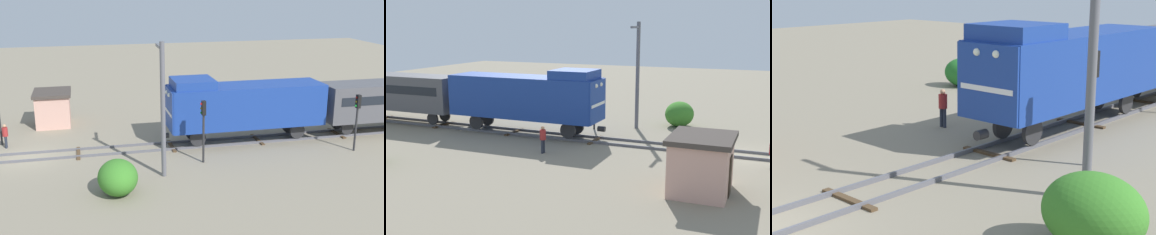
% 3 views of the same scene
% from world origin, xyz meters
% --- Properties ---
extents(ground_plane, '(114.30, 114.30, 0.00)m').
position_xyz_m(ground_plane, '(0.00, 0.00, 0.00)').
color(ground_plane, gray).
extents(railway_track, '(2.40, 76.20, 0.16)m').
position_xyz_m(railway_track, '(0.00, 0.00, 0.07)').
color(railway_track, '#595960').
rests_on(railway_track, ground).
extents(locomotive, '(2.90, 11.60, 4.60)m').
position_xyz_m(locomotive, '(0.00, 14.70, 2.77)').
color(locomotive, navy).
rests_on(locomotive, railway_track).
extents(traffic_signal_mid, '(0.32, 0.34, 4.03)m').
position_xyz_m(traffic_signal_mid, '(3.40, 10.92, 2.81)').
color(traffic_signal_mid, '#262628').
rests_on(traffic_signal_mid, ground).
extents(traffic_signal_far, '(0.32, 0.34, 3.90)m').
position_xyz_m(traffic_signal_far, '(3.60, 21.47, 2.72)').
color(traffic_signal_far, '#262628').
rests_on(traffic_signal_far, ground).
extents(worker_by_signal, '(0.38, 0.38, 1.70)m').
position_xyz_m(worker_by_signal, '(-4.20, 11.34, 1.00)').
color(worker_by_signal, '#262B38').
rests_on(worker_by_signal, ground).
extents(catenary_mast, '(1.94, 0.28, 7.95)m').
position_xyz_m(catenary_mast, '(4.94, 8.11, 4.22)').
color(catenary_mast, '#595960').
rests_on(catenary_mast, ground).
extents(relay_hut, '(3.50, 2.90, 2.74)m').
position_xyz_m(relay_hut, '(-7.50, 1.33, 1.39)').
color(relay_hut, '#D19E8C').
rests_on(relay_hut, ground).
extents(bush_mid, '(2.65, 2.17, 1.92)m').
position_xyz_m(bush_mid, '(6.91, 5.25, 0.96)').
color(bush_mid, '#377A26').
rests_on(bush_mid, ground).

